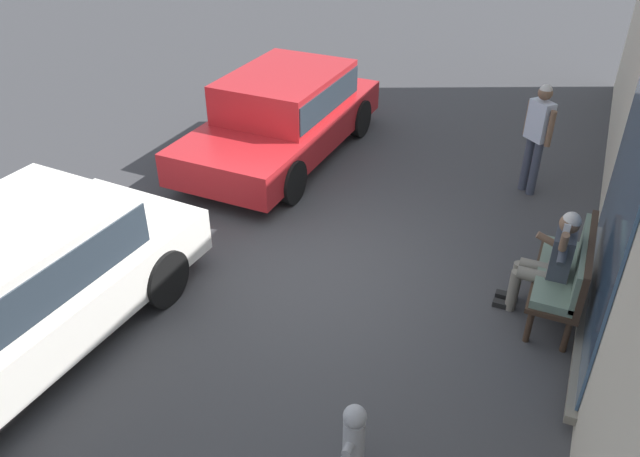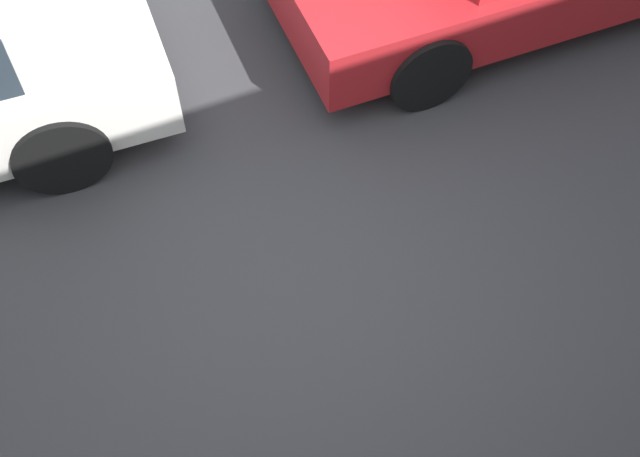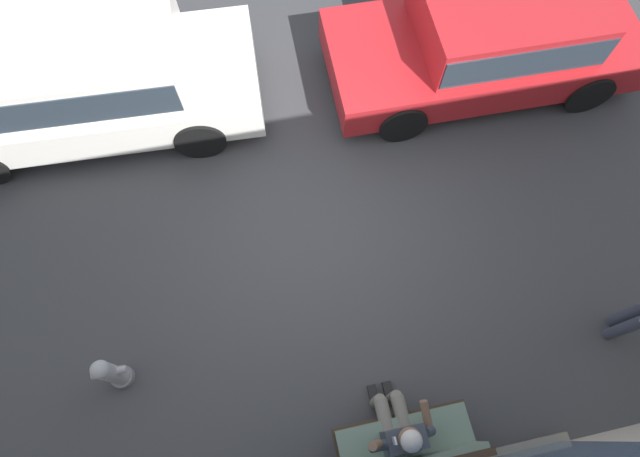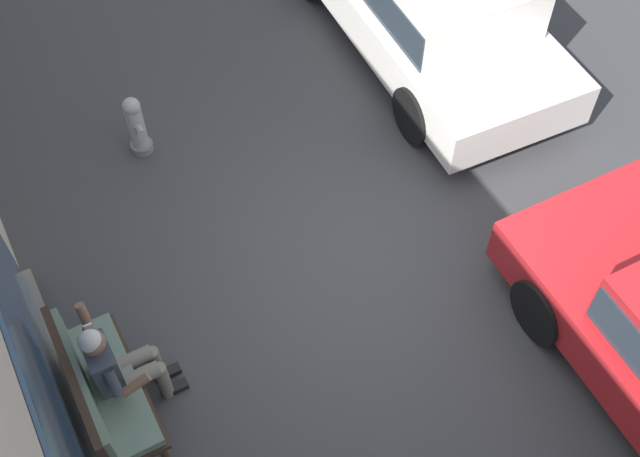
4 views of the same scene
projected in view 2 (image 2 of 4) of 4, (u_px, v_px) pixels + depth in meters
ground_plane at (302, 276)px, 5.52m from camera, size 60.00×60.00×0.00m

